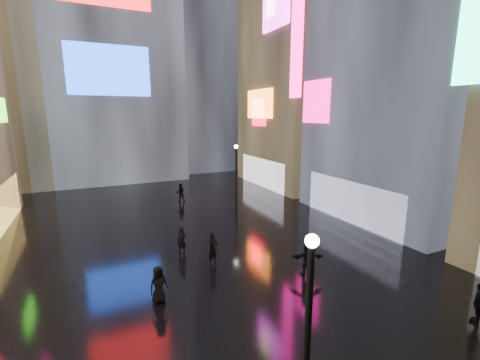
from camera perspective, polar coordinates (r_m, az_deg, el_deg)
ground at (r=21.73m, az=-9.12°, el=-9.09°), size 140.00×140.00×0.00m
building_right_mid at (r=28.09m, az=29.08°, el=25.45°), size 10.28×13.70×30.00m
building_right_far at (r=37.08m, az=11.36°, el=21.27°), size 10.28×12.00×28.00m
tower_flank_right at (r=48.74m, az=-8.07°, el=22.61°), size 12.00×12.00×34.00m
lamp_near at (r=7.98m, az=11.95°, el=-24.68°), size 0.30×0.30×5.20m
lamp_far at (r=26.29m, az=-0.69°, el=1.36°), size 0.30×0.30×5.20m
pedestrian_3 at (r=15.50m, az=36.74°, el=-17.09°), size 0.98×0.56×1.57m
pedestrian_4 at (r=14.18m, az=-14.27°, el=-17.61°), size 0.87×0.68×1.59m
pedestrian_5 at (r=16.11m, az=11.95°, el=-13.58°), size 1.63×1.07×1.68m
pedestrian_6 at (r=16.93m, az=-4.83°, el=-12.06°), size 0.73×0.63×1.69m
pedestrian_7 at (r=28.84m, az=-10.56°, el=-2.22°), size 0.88×0.73×1.66m
umbrella_2 at (r=13.63m, az=-14.53°, el=-13.10°), size 1.00×0.99×0.86m
pedestrian_8 at (r=18.40m, az=-10.34°, el=-10.45°), size 0.65×0.67×1.56m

